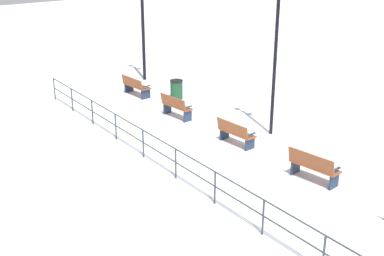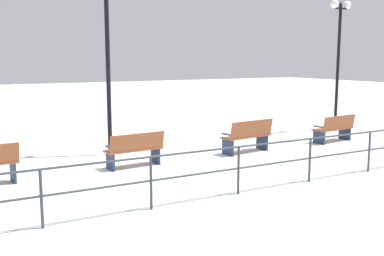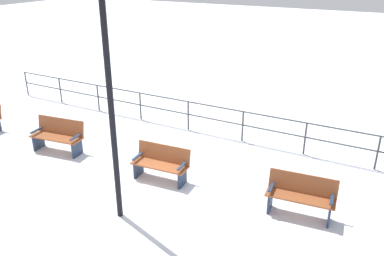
# 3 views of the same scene
# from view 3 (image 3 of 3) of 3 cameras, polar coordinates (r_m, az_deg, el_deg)

# --- Properties ---
(ground_plane) EXTENTS (80.00, 80.00, 0.00)m
(ground_plane) POSITION_cam_3_polar(r_m,az_deg,el_deg) (10.14, -4.43, -7.38)
(ground_plane) COLOR white
(ground_plane) RESTS_ON ground
(bench_second) EXTENTS (0.76, 1.61, 0.96)m
(bench_second) POSITION_cam_3_polar(r_m,az_deg,el_deg) (11.96, -18.83, -1.02)
(bench_second) COLOR brown
(bench_second) RESTS_ON ground
(bench_third) EXTENTS (0.65, 1.48, 0.88)m
(bench_third) POSITION_cam_3_polar(r_m,az_deg,el_deg) (9.93, -4.51, -5.09)
(bench_third) COLOR brown
(bench_third) RESTS_ON ground
(bench_fourth) EXTENTS (0.63, 1.50, 0.92)m
(bench_fourth) POSITION_cam_3_polar(r_m,az_deg,el_deg) (8.87, 15.49, -9.39)
(bench_fourth) COLOR brown
(bench_fourth) RESTS_ON ground
(lamppost_middle) EXTENTS (0.26, 1.04, 5.24)m
(lamppost_middle) POSITION_cam_3_polar(r_m,az_deg,el_deg) (7.52, -12.25, 10.01)
(lamppost_middle) COLOR black
(lamppost_middle) RESTS_ON ground
(waterfront_railing) EXTENTS (0.05, 17.07, 0.98)m
(waterfront_railing) POSITION_cam_3_polar(r_m,az_deg,el_deg) (12.32, 3.30, 1.83)
(waterfront_railing) COLOR #383D42
(waterfront_railing) RESTS_ON ground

